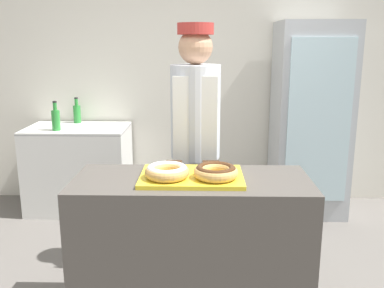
{
  "coord_description": "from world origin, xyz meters",
  "views": [
    {
      "loc": [
        0.05,
        -2.33,
        1.66
      ],
      "look_at": [
        0.0,
        0.1,
        1.07
      ],
      "focal_mm": 40.0,
      "sensor_mm": 36.0,
      "label": 1
    }
  ],
  "objects_px": {
    "donut_light_glaze": "(167,171)",
    "brownie_back_right": "(211,165)",
    "beverage_fridge": "(310,120)",
    "serving_tray": "(192,177)",
    "baker_person": "(195,144)",
    "brownie_back_left": "(174,165)",
    "chest_freezer": "(79,168)",
    "bottle_green": "(56,119)",
    "donut_chocolate_glaze": "(216,171)",
    "bottle_green_b": "(77,113)"
  },
  "relations": [
    {
      "from": "serving_tray",
      "to": "donut_light_glaze",
      "type": "xyz_separation_m",
      "value": [
        -0.14,
        -0.06,
        0.05
      ]
    },
    {
      "from": "baker_person",
      "to": "beverage_fridge",
      "type": "relative_size",
      "value": 0.96
    },
    {
      "from": "donut_chocolate_glaze",
      "to": "brownie_back_left",
      "type": "distance_m",
      "value": 0.32
    },
    {
      "from": "brownie_back_left",
      "to": "bottle_green_b",
      "type": "relative_size",
      "value": 0.38
    },
    {
      "from": "chest_freezer",
      "to": "bottle_green",
      "type": "bearing_deg",
      "value": -132.22
    },
    {
      "from": "serving_tray",
      "to": "baker_person",
      "type": "height_order",
      "value": "baker_person"
    },
    {
      "from": "brownie_back_right",
      "to": "bottle_green_b",
      "type": "relative_size",
      "value": 0.38
    },
    {
      "from": "serving_tray",
      "to": "donut_chocolate_glaze",
      "type": "height_order",
      "value": "donut_chocolate_glaze"
    },
    {
      "from": "donut_light_glaze",
      "to": "baker_person",
      "type": "distance_m",
      "value": 0.68
    },
    {
      "from": "chest_freezer",
      "to": "bottle_green_b",
      "type": "xyz_separation_m",
      "value": [
        -0.06,
        0.23,
        0.52
      ]
    },
    {
      "from": "beverage_fridge",
      "to": "bottle_green",
      "type": "height_order",
      "value": "beverage_fridge"
    },
    {
      "from": "baker_person",
      "to": "chest_freezer",
      "type": "relative_size",
      "value": 1.82
    },
    {
      "from": "brownie_back_right",
      "to": "beverage_fridge",
      "type": "xyz_separation_m",
      "value": [
        0.99,
        1.61,
        -0.01
      ]
    },
    {
      "from": "beverage_fridge",
      "to": "donut_chocolate_glaze",
      "type": "bearing_deg",
      "value": -118.09
    },
    {
      "from": "chest_freezer",
      "to": "bottle_green_b",
      "type": "height_order",
      "value": "bottle_green_b"
    },
    {
      "from": "bottle_green",
      "to": "brownie_back_right",
      "type": "bearing_deg",
      "value": -45.57
    },
    {
      "from": "baker_person",
      "to": "bottle_green",
      "type": "height_order",
      "value": "baker_person"
    },
    {
      "from": "baker_person",
      "to": "bottle_green_b",
      "type": "xyz_separation_m",
      "value": [
        -1.24,
        1.39,
        -0.01
      ]
    },
    {
      "from": "brownie_back_right",
      "to": "beverage_fridge",
      "type": "relative_size",
      "value": 0.05
    },
    {
      "from": "donut_light_glaze",
      "to": "bottle_green_b",
      "type": "xyz_separation_m",
      "value": [
        -1.09,
        2.05,
        -0.01
      ]
    },
    {
      "from": "serving_tray",
      "to": "brownie_back_right",
      "type": "height_order",
      "value": "brownie_back_right"
    },
    {
      "from": "brownie_back_left",
      "to": "donut_light_glaze",
      "type": "bearing_deg",
      "value": -96.62
    },
    {
      "from": "brownie_back_left",
      "to": "chest_freezer",
      "type": "distance_m",
      "value": 2.0
    },
    {
      "from": "donut_light_glaze",
      "to": "brownie_back_right",
      "type": "relative_size",
      "value": 2.51
    },
    {
      "from": "brownie_back_right",
      "to": "beverage_fridge",
      "type": "height_order",
      "value": "beverage_fridge"
    },
    {
      "from": "donut_chocolate_glaze",
      "to": "bottle_green_b",
      "type": "distance_m",
      "value": 2.46
    },
    {
      "from": "brownie_back_right",
      "to": "donut_light_glaze",
      "type": "bearing_deg",
      "value": -140.96
    },
    {
      "from": "brownie_back_left",
      "to": "bottle_green",
      "type": "relative_size",
      "value": 0.36
    },
    {
      "from": "brownie_back_left",
      "to": "chest_freezer",
      "type": "xyz_separation_m",
      "value": [
        -1.06,
        1.62,
        -0.51
      ]
    },
    {
      "from": "serving_tray",
      "to": "donut_chocolate_glaze",
      "type": "bearing_deg",
      "value": -23.7
    },
    {
      "from": "bottle_green_b",
      "to": "brownie_back_left",
      "type": "bearing_deg",
      "value": -58.91
    },
    {
      "from": "donut_chocolate_glaze",
      "to": "brownie_back_right",
      "type": "distance_m",
      "value": 0.2
    },
    {
      "from": "baker_person",
      "to": "chest_freezer",
      "type": "distance_m",
      "value": 1.74
    },
    {
      "from": "serving_tray",
      "to": "baker_person",
      "type": "xyz_separation_m",
      "value": [
        0.01,
        0.6,
        0.05
      ]
    },
    {
      "from": "bottle_green",
      "to": "serving_tray",
      "type": "bearing_deg",
      "value": -50.55
    },
    {
      "from": "brownie_back_right",
      "to": "chest_freezer",
      "type": "height_order",
      "value": "brownie_back_right"
    },
    {
      "from": "donut_chocolate_glaze",
      "to": "baker_person",
      "type": "relative_size",
      "value": 0.14
    },
    {
      "from": "serving_tray",
      "to": "bottle_green",
      "type": "xyz_separation_m",
      "value": [
        -1.32,
        1.6,
        0.04
      ]
    },
    {
      "from": "brownie_back_right",
      "to": "bottle_green",
      "type": "xyz_separation_m",
      "value": [
        -1.43,
        1.46,
        0.02
      ]
    },
    {
      "from": "donut_light_glaze",
      "to": "brownie_back_left",
      "type": "relative_size",
      "value": 2.51
    },
    {
      "from": "donut_chocolate_glaze",
      "to": "bottle_green_b",
      "type": "relative_size",
      "value": 0.95
    },
    {
      "from": "donut_light_glaze",
      "to": "beverage_fridge",
      "type": "bearing_deg",
      "value": 55.63
    },
    {
      "from": "donut_light_glaze",
      "to": "donut_chocolate_glaze",
      "type": "xyz_separation_m",
      "value": [
        0.27,
        0.0,
        0.0
      ]
    },
    {
      "from": "donut_light_glaze",
      "to": "donut_chocolate_glaze",
      "type": "relative_size",
      "value": 1.0
    },
    {
      "from": "brownie_back_left",
      "to": "chest_freezer",
      "type": "height_order",
      "value": "brownie_back_left"
    },
    {
      "from": "brownie_back_left",
      "to": "brownie_back_right",
      "type": "relative_size",
      "value": 1.0
    },
    {
      "from": "serving_tray",
      "to": "bottle_green_b",
      "type": "bearing_deg",
      "value": 121.65
    },
    {
      "from": "donut_chocolate_glaze",
      "to": "bottle_green",
      "type": "xyz_separation_m",
      "value": [
        -1.45,
        1.66,
        -0.01
      ]
    },
    {
      "from": "serving_tray",
      "to": "brownie_back_left",
      "type": "distance_m",
      "value": 0.18
    },
    {
      "from": "bottle_green",
      "to": "bottle_green_b",
      "type": "bearing_deg",
      "value": 77.42
    }
  ]
}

